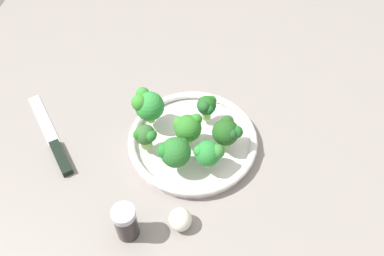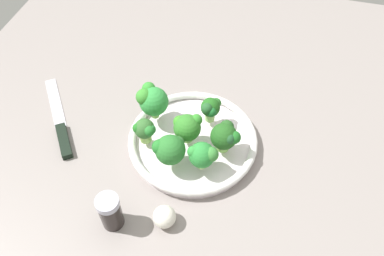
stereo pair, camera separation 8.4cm
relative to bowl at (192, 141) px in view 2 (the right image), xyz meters
The scene contains 12 objects.
ground_plane 4.15cm from the bowl, ahead, with size 130.00×130.00×2.50cm, color gray.
bowl is the anchor object (origin of this frame).
broccoli_floret_0 9.52cm from the bowl, 149.99° to the right, with size 5.37×6.30×6.42cm.
broccoli_floret_1 9.62cm from the bowl, 158.66° to the left, with size 6.27×6.77×7.14cm.
broccoli_floret_2 11.22cm from the bowl, 110.17° to the left, with size 4.40×4.99×5.96cm.
broccoli_floret_3 12.60cm from the bowl, 68.97° to the left, with size 6.63×6.94×8.27cm.
broccoli_floret_4 9.42cm from the bowl, 99.63° to the right, with size 6.21×6.42×6.98cm.
broccoli_floret_5 8.35cm from the bowl, 25.76° to the right, with size 5.29×4.33×6.41cm.
broccoli_floret_6 5.62cm from the bowl, 133.93° to the left, with size 5.87×6.10×6.91cm.
knife 31.01cm from the bowl, 95.38° to the left, with size 22.96×17.54×1.50cm.
garlic_bulb 19.55cm from the bowl, behind, with size 4.52×4.52×4.52cm, color white.
pepper_shaker 24.41cm from the bowl, 155.45° to the left, with size 4.42×4.42×8.57cm.
Camera 2 is at (-54.19, -13.14, 71.02)cm, focal length 36.68 mm.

